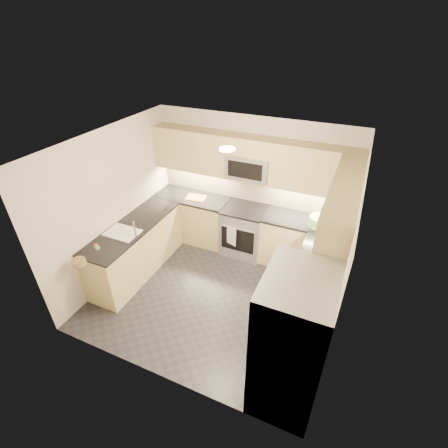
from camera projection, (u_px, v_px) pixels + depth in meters
floor at (215, 293)px, 5.34m from camera, size 3.60×3.20×0.00m
ceiling at (213, 146)px, 3.99m from camera, size 3.60×3.20×0.02m
wall_back at (252, 185)px, 5.89m from camera, size 3.60×0.02×2.50m
wall_front at (150, 307)px, 3.43m from camera, size 3.60×0.02×2.50m
wall_left at (114, 205)px, 5.27m from camera, size 0.02×3.20×2.50m
wall_right at (344, 263)px, 4.05m from camera, size 0.02×3.20×2.50m
base_cab_back_left at (193, 218)px, 6.47m from camera, size 1.42×0.60×0.90m
base_cab_back_right at (302, 244)px, 5.73m from camera, size 1.42×0.60×0.90m
base_cab_right at (313, 294)px, 4.70m from camera, size 0.60×1.70×0.90m
base_cab_peninsula at (137, 249)px, 5.61m from camera, size 0.60×2.00×0.90m
countertop_back_left at (192, 197)px, 6.21m from camera, size 1.42×0.63×0.04m
countertop_back_right at (306, 222)px, 5.47m from camera, size 1.42×0.63×0.04m
countertop_right at (318, 269)px, 4.45m from camera, size 0.63×1.70×0.04m
countertop_peninsula at (132, 226)px, 5.35m from camera, size 0.63×2.00×0.04m
upper_cab_back at (250, 159)px, 5.45m from camera, size 3.60×0.35×0.75m
upper_cab_right at (341, 210)px, 4.01m from camera, size 0.35×1.95×0.75m
backsplash_back at (251, 188)px, 5.92m from camera, size 3.60×0.01×0.51m
backsplash_right at (347, 246)px, 4.43m from camera, size 0.01×2.30×0.51m
gas_range at (244, 231)px, 6.07m from camera, size 0.76×0.65×0.91m
range_cooktop at (245, 210)px, 5.82m from camera, size 0.76×0.65×0.03m
oven_door_glass at (237, 240)px, 5.82m from camera, size 0.62×0.02×0.45m
oven_handle at (237, 228)px, 5.66m from camera, size 0.60×0.02×0.02m
microwave at (249, 166)px, 5.50m from camera, size 0.76×0.40×0.40m
microwave_door at (245, 171)px, 5.34m from camera, size 0.60×0.01×0.28m
refrigerator at (291, 342)px, 3.48m from camera, size 0.70×0.90×1.80m
fridge_handle_left at (253, 340)px, 3.44m from camera, size 0.02×0.02×1.20m
fridge_handle_right at (264, 316)px, 3.71m from camera, size 0.02×0.02×1.20m
sink_basin at (123, 236)px, 5.18m from camera, size 0.52×0.38×0.16m
faucet at (135, 230)px, 4.98m from camera, size 0.03×0.03×0.28m
utensil_bowl at (318, 221)px, 5.28m from camera, size 0.40×0.40×0.17m
cutting_board at (196, 197)px, 6.15m from camera, size 0.40×0.30×0.01m
fruit_basket at (79, 262)px, 4.49m from camera, size 0.26×0.26×0.07m
fruit_apple at (96, 246)px, 4.67m from camera, size 0.07×0.07×0.07m
fruit_pear at (98, 248)px, 4.63m from camera, size 0.07×0.07×0.07m
dish_towel_check at (231, 236)px, 5.77m from camera, size 0.19×0.08×0.38m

